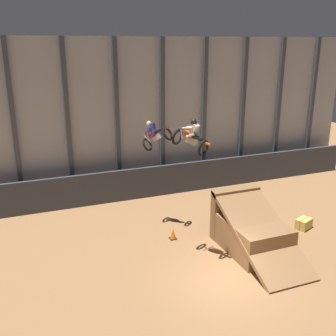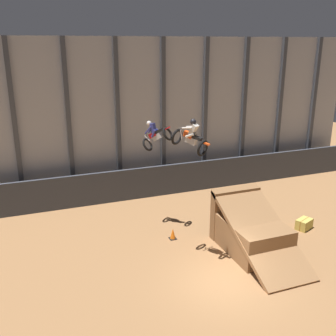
{
  "view_description": "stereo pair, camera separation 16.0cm",
  "coord_description": "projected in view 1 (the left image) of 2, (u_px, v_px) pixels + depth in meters",
  "views": [
    {
      "loc": [
        -7.43,
        -12.4,
        9.69
      ],
      "look_at": [
        -0.38,
        5.64,
        3.47
      ],
      "focal_mm": 42.0,
      "sensor_mm": 36.0,
      "label": 1
    },
    {
      "loc": [
        -7.28,
        -12.46,
        9.69
      ],
      "look_at": [
        -0.38,
        5.64,
        3.47
      ],
      "focal_mm": 42.0,
      "sensor_mm": 36.0,
      "label": 2
    }
  ],
  "objects": [
    {
      "name": "traffic_cone_near_ramp",
      "position": [
        173.0,
        234.0,
        20.21
      ],
      "size": [
        0.36,
        0.36,
        0.58
      ],
      "color": "black",
      "rests_on": "ground_plane"
    },
    {
      "name": "rider_bike_right_air",
      "position": [
        191.0,
        138.0,
        16.86
      ],
      "size": [
        1.45,
        1.8,
        1.59
      ],
      "rotation": [
        0.2,
        0.0,
        0.53
      ],
      "color": "black"
    },
    {
      "name": "lower_barrier",
      "position": [
        147.0,
        182.0,
        25.47
      ],
      "size": [
        31.36,
        0.2,
        2.04
      ],
      "color": "#383D47",
      "rests_on": "ground_plane"
    },
    {
      "name": "ground_plane",
      "position": [
        225.0,
        283.0,
        16.54
      ],
      "size": [
        60.0,
        60.0,
        0.0
      ],
      "primitive_type": "plane",
      "color": "#996B42"
    },
    {
      "name": "dirt_ramp",
      "position": [
        250.0,
        230.0,
        19.16
      ],
      "size": [
        2.59,
        5.33,
        2.76
      ],
      "color": "olive",
      "rests_on": "ground_plane"
    },
    {
      "name": "rider_bike_left_air",
      "position": [
        156.0,
        135.0,
        20.34
      ],
      "size": [
        1.65,
        1.74,
        1.68
      ],
      "rotation": [
        -0.53,
        0.0,
        0.71
      ],
      "color": "black"
    },
    {
      "name": "arena_back_wall",
      "position": [
        139.0,
        118.0,
        25.38
      ],
      "size": [
        32.0,
        0.4,
        10.04
      ],
      "color": "#A3A8B2",
      "rests_on": "ground_plane"
    },
    {
      "name": "hay_bale_trackside",
      "position": [
        304.0,
        224.0,
        21.36
      ],
      "size": [
        1.06,
        0.9,
        0.57
      ],
      "rotation": [
        0.0,
        0.0,
        0.4
      ],
      "color": "#CCB751",
      "rests_on": "ground_plane"
    }
  ]
}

